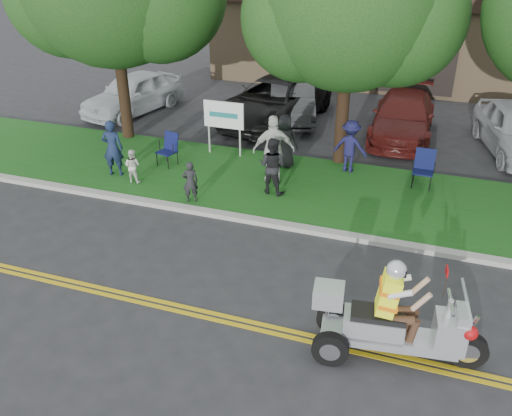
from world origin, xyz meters
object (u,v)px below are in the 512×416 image
(trike_scooter, at_px, (391,324))
(parked_car_right, at_px, (403,116))
(lawn_chair_b, at_px, (424,166))
(spectator_adult_right, at_px, (274,150))
(spectator_adult_left, at_px, (113,148))
(parked_car_left, at_px, (292,98))
(spectator_adult_mid, at_px, (272,166))
(parked_car_far_left, at_px, (133,93))
(parked_car_mid, at_px, (274,101))
(lawn_chair_a, at_px, (169,147))

(trike_scooter, relative_size, parked_car_right, 0.60)
(parked_car_right, bearing_deg, lawn_chair_b, -77.70)
(spectator_adult_right, bearing_deg, spectator_adult_left, -8.19)
(parked_car_left, height_order, parked_car_right, parked_car_left)
(spectator_adult_mid, height_order, parked_car_far_left, spectator_adult_mid)
(spectator_adult_right, relative_size, parked_car_mid, 0.35)
(spectator_adult_mid, height_order, parked_car_right, spectator_adult_mid)
(spectator_adult_mid, bearing_deg, spectator_adult_right, -69.25)
(lawn_chair_b, height_order, spectator_adult_right, spectator_adult_right)
(spectator_adult_mid, bearing_deg, spectator_adult_left, 11.65)
(trike_scooter, xyz_separation_m, spectator_adult_mid, (-3.61, 5.02, 0.21))
(lawn_chair_b, relative_size, parked_car_right, 0.21)
(lawn_chair_b, distance_m, spectator_adult_left, 8.44)
(trike_scooter, bearing_deg, spectator_adult_left, 142.67)
(lawn_chair_a, distance_m, parked_car_far_left, 5.58)
(spectator_adult_right, xyz_separation_m, parked_car_right, (2.89, 5.14, -0.37))
(lawn_chair_a, relative_size, parked_car_far_left, 0.22)
(lawn_chair_a, relative_size, lawn_chair_b, 0.95)
(spectator_adult_mid, relative_size, parked_car_mid, 0.27)
(spectator_adult_left, bearing_deg, parked_car_far_left, -79.58)
(trike_scooter, distance_m, spectator_adult_mid, 6.19)
(lawn_chair_a, distance_m, spectator_adult_mid, 3.48)
(parked_car_mid, bearing_deg, spectator_adult_left, -104.17)
(spectator_adult_right, distance_m, parked_car_right, 5.91)
(parked_car_left, distance_m, parked_car_right, 4.06)
(parked_car_right, bearing_deg, trike_scooter, -86.38)
(spectator_adult_right, height_order, parked_car_mid, spectator_adult_right)
(lawn_chair_b, height_order, spectator_adult_mid, spectator_adult_mid)
(lawn_chair_a, bearing_deg, parked_car_far_left, 146.37)
(spectator_adult_right, bearing_deg, lawn_chair_b, 177.06)
(trike_scooter, relative_size, spectator_adult_right, 1.50)
(trike_scooter, bearing_deg, parked_car_mid, 109.18)
(parked_car_left, bearing_deg, parked_car_mid, -143.55)
(spectator_adult_mid, bearing_deg, parked_car_far_left, -28.54)
(trike_scooter, bearing_deg, lawn_chair_b, 82.00)
(lawn_chair_b, distance_m, parked_car_mid, 6.72)
(spectator_adult_right, height_order, parked_car_far_left, spectator_adult_right)
(parked_car_far_left, bearing_deg, lawn_chair_b, -4.24)
(parked_car_mid, bearing_deg, parked_car_left, 63.15)
(parked_car_left, bearing_deg, lawn_chair_b, -59.64)
(spectator_adult_right, height_order, parked_car_right, spectator_adult_right)
(lawn_chair_b, bearing_deg, trike_scooter, -90.14)
(parked_car_left, distance_m, parked_car_mid, 0.83)
(parked_car_right, bearing_deg, spectator_adult_left, -141.05)
(parked_car_mid, bearing_deg, spectator_adult_right, -62.41)
(parked_car_left, bearing_deg, spectator_adult_mid, -95.43)
(spectator_adult_mid, distance_m, parked_car_left, 6.49)
(lawn_chair_a, height_order, spectator_adult_mid, spectator_adult_mid)
(spectator_adult_right, bearing_deg, parked_car_left, -99.26)
(trike_scooter, xyz_separation_m, spectator_adult_right, (-3.75, 5.59, 0.40))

